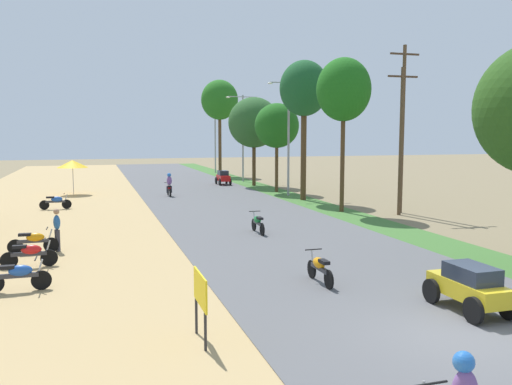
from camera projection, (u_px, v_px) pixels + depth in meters
name	position (u px, v px, depth m)	size (l,w,h in m)	color
ground_plane	(462.00, 340.00, 11.65)	(180.00, 180.00, 0.00)	#7A6B4C
road_strip	(462.00, 338.00, 11.65)	(9.00, 140.00, 0.08)	#565659
parked_motorbike_nearest	(19.00, 274.00, 14.96)	(1.80, 0.54, 0.94)	black
parked_motorbike_second	(30.00, 253.00, 17.67)	(1.80, 0.54, 0.94)	black
parked_motorbike_third	(34.00, 240.00, 19.78)	(1.80, 0.54, 0.94)	black
parked_motorbike_fourth	(56.00, 201.00, 31.34)	(1.80, 0.54, 0.94)	black
street_signboard	(200.00, 294.00, 11.27)	(0.06, 1.30, 1.50)	#262628
vendor_umbrella	(73.00, 164.00, 38.91)	(2.20, 2.20, 2.52)	#99999E
pedestrian_on_shoulder	(57.00, 227.00, 20.12)	(0.35, 0.42, 1.62)	#33333D
median_tree_second	(344.00, 90.00, 29.73)	(3.05, 3.05, 8.67)	#4C351E
median_tree_third	(304.00, 90.00, 35.15)	(3.26, 3.26, 9.27)	#4C351E
median_tree_fourth	(277.00, 126.00, 40.29)	(3.37, 3.37, 6.75)	#4C351E
median_tree_fifth	(254.00, 123.00, 45.37)	(4.39, 4.39, 7.55)	#4C351E
median_tree_sixth	(220.00, 100.00, 56.37)	(3.91, 3.91, 10.13)	#4C351E
streetlamp_near	(289.00, 130.00, 37.96)	(3.16, 0.20, 8.19)	gray
streetlamp_mid	(243.00, 132.00, 49.50)	(3.16, 0.20, 8.00)	gray
streetlamp_far	(215.00, 132.00, 60.67)	(3.16, 0.20, 8.09)	gray
utility_pole_near	(401.00, 139.00, 29.17)	(1.80, 0.20, 8.08)	brown
utility_pole_far	(403.00, 127.00, 29.89)	(1.80, 0.20, 9.39)	brown
car_sedan_yellow	(469.00, 285.00, 13.20)	(1.10, 2.26, 1.19)	gold
car_hatchback_red	(223.00, 177.00, 46.44)	(1.04, 2.00, 1.23)	red
motorbike_ahead_second	(320.00, 267.00, 15.72)	(0.54, 1.80, 0.94)	black
motorbike_ahead_third	(258.00, 222.00, 23.69)	(0.54, 1.80, 0.94)	black
motorbike_ahead_fourth	(169.00, 185.00, 37.79)	(0.54, 1.80, 1.66)	black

